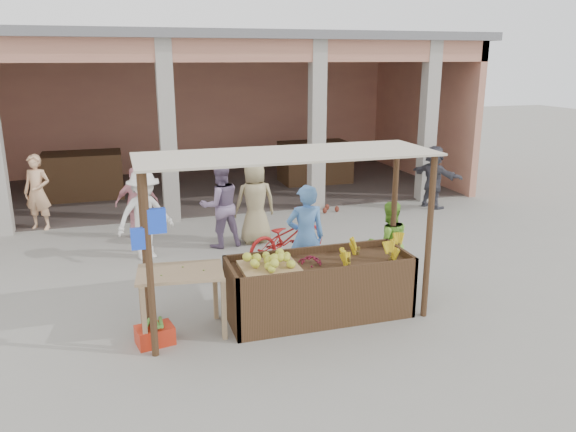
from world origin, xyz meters
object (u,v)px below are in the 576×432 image
object	(u,v)px
fruit_stall	(319,290)
vendor_blue	(306,234)
vendor_green	(388,242)
side_table	(181,281)
red_crate	(155,335)
motorcycle	(287,236)

from	to	relation	value
fruit_stall	vendor_blue	world-z (taller)	vendor_blue
fruit_stall	vendor_green	xyz separation A→B (m)	(1.45, 0.74, 0.35)
fruit_stall	side_table	bearing A→B (deg)	179.04
side_table	vendor_blue	bearing A→B (deg)	31.99
fruit_stall	vendor_blue	distance (m)	1.15
red_crate	fruit_stall	bearing A→B (deg)	-7.30
side_table	motorcycle	bearing A→B (deg)	53.09
fruit_stall	side_table	distance (m)	1.98
vendor_blue	vendor_green	distance (m)	1.35
fruit_stall	motorcycle	size ratio (longest dim) A/B	1.46
red_crate	vendor_blue	distance (m)	2.85
motorcycle	vendor_green	bearing A→B (deg)	-164.89
vendor_green	motorcycle	size ratio (longest dim) A/B	0.84
vendor_green	fruit_stall	bearing A→B (deg)	32.77
vendor_blue	motorcycle	size ratio (longest dim) A/B	1.02
vendor_blue	fruit_stall	bearing A→B (deg)	86.70
vendor_blue	side_table	bearing A→B (deg)	29.98
red_crate	vendor_green	distance (m)	3.93
side_table	vendor_green	bearing A→B (deg)	18.25
fruit_stall	vendor_green	bearing A→B (deg)	26.86
vendor_blue	motorcycle	distance (m)	1.38
side_table	motorcycle	size ratio (longest dim) A/B	0.67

